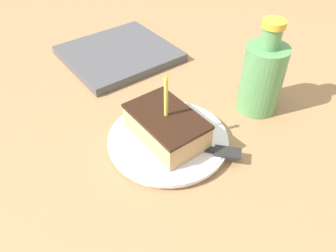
{
  "coord_description": "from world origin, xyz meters",
  "views": [
    {
      "loc": [
        0.23,
        0.37,
        0.42
      ],
      "look_at": [
        -0.02,
        0.03,
        0.04
      ],
      "focal_mm": 35.0,
      "sensor_mm": 36.0,
      "label": 1
    }
  ],
  "objects_px": {
    "cake_slice": "(166,126)",
    "bottle": "(262,76)",
    "fork": "(201,148)",
    "marble_board": "(119,54)",
    "plate": "(168,140)"
  },
  "relations": [
    {
      "from": "bottle",
      "to": "marble_board",
      "type": "height_order",
      "value": "bottle"
    },
    {
      "from": "plate",
      "to": "bottle",
      "type": "relative_size",
      "value": 1.16
    },
    {
      "from": "fork",
      "to": "marble_board",
      "type": "height_order",
      "value": "fork"
    },
    {
      "from": "fork",
      "to": "marble_board",
      "type": "bearing_deg",
      "value": -99.33
    },
    {
      "from": "cake_slice",
      "to": "bottle",
      "type": "relative_size",
      "value": 0.76
    },
    {
      "from": "cake_slice",
      "to": "fork",
      "type": "xyz_separation_m",
      "value": [
        -0.03,
        0.06,
        -0.02
      ]
    },
    {
      "from": "plate",
      "to": "cake_slice",
      "type": "relative_size",
      "value": 1.53
    },
    {
      "from": "cake_slice",
      "to": "fork",
      "type": "bearing_deg",
      "value": 115.26
    },
    {
      "from": "fork",
      "to": "marble_board",
      "type": "xyz_separation_m",
      "value": [
        -0.06,
        -0.38,
        -0.01
      ]
    },
    {
      "from": "marble_board",
      "to": "bottle",
      "type": "bearing_deg",
      "value": 109.34
    },
    {
      "from": "fork",
      "to": "cake_slice",
      "type": "bearing_deg",
      "value": -64.74
    },
    {
      "from": "plate",
      "to": "fork",
      "type": "bearing_deg",
      "value": 113.71
    },
    {
      "from": "cake_slice",
      "to": "bottle",
      "type": "bearing_deg",
      "value": 173.39
    },
    {
      "from": "marble_board",
      "to": "cake_slice",
      "type": "bearing_deg",
      "value": 74.13
    },
    {
      "from": "plate",
      "to": "bottle",
      "type": "xyz_separation_m",
      "value": [
        -0.21,
        0.02,
        0.06
      ]
    }
  ]
}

